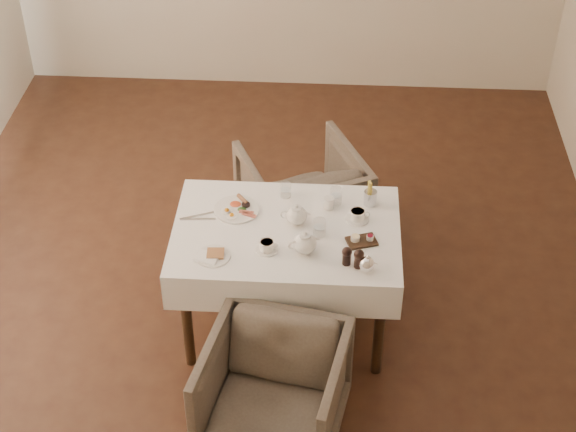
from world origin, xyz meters
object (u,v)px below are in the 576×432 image
(armchair_near, at_px, (273,393))
(teapot_centre, at_px, (296,214))
(breakfast_plate, at_px, (237,209))
(armchair_far, at_px, (302,197))
(table, at_px, (286,245))

(armchair_near, xyz_separation_m, teapot_centre, (0.07, 0.88, 0.49))
(breakfast_plate, distance_m, teapot_centre, 0.37)
(armchair_far, distance_m, teapot_centre, 0.93)
(breakfast_plate, bearing_deg, armchair_far, 50.52)
(armchair_near, bearing_deg, breakfast_plate, 117.10)
(teapot_centre, bearing_deg, armchair_near, -96.95)
(table, bearing_deg, teapot_centre, 47.55)
(breakfast_plate, height_order, teapot_centre, teapot_centre)
(breakfast_plate, xyz_separation_m, teapot_centre, (0.35, -0.10, 0.06))
(table, relative_size, armchair_far, 1.71)
(table, bearing_deg, breakfast_plate, 151.42)
(armchair_far, relative_size, breakfast_plate, 2.84)
(armchair_near, bearing_deg, teapot_centre, 96.72)
(armchair_near, distance_m, armchair_far, 1.68)
(table, distance_m, armchair_near, 0.88)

